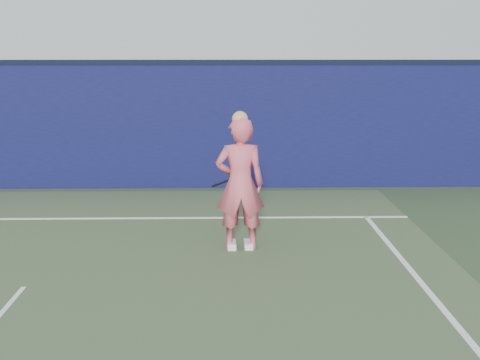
{
  "coord_description": "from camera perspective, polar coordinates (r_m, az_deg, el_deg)",
  "views": [
    {
      "loc": [
        2.45,
        -5.8,
        2.78
      ],
      "look_at": [
        2.62,
        2.43,
        1.0
      ],
      "focal_mm": 45.0,
      "sensor_mm": 36.0,
      "label": 1
    }
  ],
  "objects": [
    {
      "name": "racket",
      "position": [
        8.91,
        -0.16,
        0.25
      ],
      "size": [
        0.58,
        0.23,
        0.32
      ],
      "rotation": [
        0.0,
        0.0,
        0.22
      ],
      "color": "black",
      "rests_on": "ground"
    },
    {
      "name": "wall_cap",
      "position": [
        12.55,
        -12.65,
        10.84
      ],
      "size": [
        24.0,
        0.42,
        0.1
      ],
      "primitive_type": "cube",
      "color": "black",
      "rests_on": "backstop_wall"
    },
    {
      "name": "backstop_wall",
      "position": [
        12.64,
        -12.37,
        4.94
      ],
      "size": [
        24.0,
        0.4,
        2.5
      ],
      "primitive_type": "cube",
      "color": "#0C0F37",
      "rests_on": "ground"
    },
    {
      "name": "player",
      "position": [
        8.44,
        -0.0,
        -0.35
      ],
      "size": [
        0.71,
        0.48,
        1.97
      ],
      "rotation": [
        0.0,
        0.0,
        3.18
      ],
      "color": "#DF5668",
      "rests_on": "ground"
    }
  ]
}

